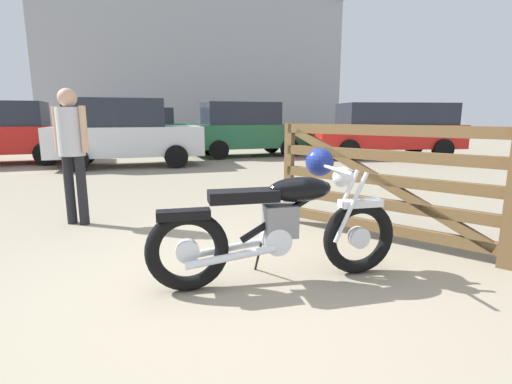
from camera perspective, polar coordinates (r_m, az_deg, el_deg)
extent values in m
plane|color=gray|center=(3.05, -3.16, -14.78)|extent=(80.00, 80.00, 0.00)
torus|color=black|center=(3.40, 15.02, -6.53)|extent=(0.64, 0.12, 0.64)
cylinder|color=silver|center=(3.40, 15.02, -6.53)|extent=(0.18, 0.08, 0.18)
torus|color=black|center=(3.01, -10.15, -8.63)|extent=(0.64, 0.12, 0.64)
cylinder|color=silver|center=(3.01, -10.15, -8.63)|extent=(0.18, 0.08, 0.18)
cube|color=silver|center=(3.32, 15.28, -1.59)|extent=(0.36, 0.13, 0.06)
cube|color=black|center=(2.93, -10.73, -3.30)|extent=(0.40, 0.14, 0.07)
cylinder|color=silver|center=(3.33, 12.75, -1.72)|extent=(0.29, 0.04, 0.58)
cylinder|color=silver|center=(3.20, 13.92, -2.30)|extent=(0.29, 0.04, 0.58)
sphere|color=silver|center=(3.20, 12.78, 2.18)|extent=(0.17, 0.17, 0.17)
cylinder|color=silver|center=(3.16, 11.53, 3.40)|extent=(0.04, 0.62, 0.03)
sphere|color=navy|center=(3.43, 9.43, 4.41)|extent=(0.25, 0.25, 0.25)
cylinder|color=black|center=(3.07, 4.43, -3.04)|extent=(0.76, 0.07, 0.47)
ellipsoid|color=black|center=(3.07, 6.55, 0.38)|extent=(0.52, 0.23, 0.20)
cube|color=black|center=(2.95, -1.88, -0.58)|extent=(0.54, 0.21, 0.09)
cube|color=slate|center=(3.08, 3.64, -4.32)|extent=(0.26, 0.18, 0.26)
cylinder|color=silver|center=(3.11, 2.89, -7.03)|extent=(0.22, 0.20, 0.22)
cylinder|color=silver|center=(3.15, -4.36, -8.36)|extent=(0.70, 0.07, 0.14)
cylinder|color=silver|center=(2.97, -3.73, -9.62)|extent=(0.70, 0.07, 0.14)
cylinder|color=black|center=(3.31, 0.33, -9.56)|extent=(0.02, 0.24, 0.33)
cube|color=brown|center=(4.84, 4.94, 3.05)|extent=(0.12, 0.13, 1.20)
cube|color=brown|center=(4.39, 17.90, -4.98)|extent=(1.49, 1.98, 0.11)
cube|color=brown|center=(4.33, 18.10, -1.67)|extent=(1.49, 1.98, 0.11)
cube|color=brown|center=(4.28, 18.31, 1.73)|extent=(1.49, 1.98, 0.11)
cube|color=brown|center=(4.25, 18.53, 5.19)|extent=(1.49, 1.98, 0.11)
cube|color=brown|center=(4.23, 18.75, 8.69)|extent=(1.49, 1.98, 0.11)
cube|color=brown|center=(4.28, 18.30, 1.46)|extent=(1.37, 1.82, 1.08)
cylinder|color=black|center=(5.31, -25.96, 0.27)|extent=(0.12, 0.12, 0.86)
cylinder|color=black|center=(5.20, -24.45, 0.18)|extent=(0.12, 0.12, 0.86)
cylinder|color=#B2B2B7|center=(5.18, -25.88, 8.07)|extent=(0.30, 0.30, 0.58)
cylinder|color=tan|center=(5.30, -27.50, 8.30)|extent=(0.08, 0.08, 0.55)
cylinder|color=tan|center=(5.06, -24.24, 8.49)|extent=(0.08, 0.08, 0.55)
sphere|color=tan|center=(5.18, -26.26, 12.49)|extent=(0.22, 0.22, 0.22)
cylinder|color=black|center=(13.76, -27.66, 5.72)|extent=(0.66, 0.27, 0.64)
cylinder|color=black|center=(12.02, -28.74, 5.00)|extent=(0.66, 0.27, 0.64)
cylinder|color=black|center=(15.59, -20.44, 6.75)|extent=(0.64, 0.30, 0.62)
cylinder|color=black|center=(17.31, -20.82, 7.10)|extent=(0.64, 0.30, 0.62)
cylinder|color=black|center=(15.99, -10.68, 7.35)|extent=(0.64, 0.30, 0.62)
cylinder|color=black|center=(17.66, -11.98, 7.65)|extent=(0.64, 0.30, 0.62)
cube|color=#23663D|center=(16.57, -16.02, 8.49)|extent=(4.43, 2.39, 0.72)
cube|color=#232833|center=(16.55, -16.15, 10.84)|extent=(2.23, 1.87, 0.64)
cylinder|color=black|center=(11.98, 13.70, 6.04)|extent=(0.66, 0.30, 0.64)
cylinder|color=black|center=(13.64, 11.22, 6.74)|extent=(0.66, 0.30, 0.64)
cylinder|color=black|center=(13.29, 26.03, 5.71)|extent=(0.66, 0.30, 0.64)
cylinder|color=black|center=(14.81, 22.45, 6.45)|extent=(0.66, 0.30, 0.64)
cube|color=red|center=(13.33, 18.64, 7.87)|extent=(4.91, 2.42, 0.74)
cube|color=#232833|center=(13.44, 20.01, 10.84)|extent=(3.69, 2.09, 0.68)
cylinder|color=black|center=(11.85, -12.46, 5.95)|extent=(0.61, 0.21, 0.60)
cylinder|color=black|center=(10.22, -11.76, 5.17)|extent=(0.61, 0.21, 0.60)
cylinder|color=black|center=(11.92, -24.08, 5.27)|extent=(0.61, 0.21, 0.60)
cylinder|color=black|center=(10.30, -25.21, 4.39)|extent=(0.61, 0.21, 0.60)
cube|color=silver|center=(10.98, -18.52, 7.23)|extent=(3.96, 1.79, 0.76)
cube|color=#232833|center=(10.97, -20.09, 11.00)|extent=(2.46, 1.61, 0.72)
cylinder|color=black|center=(14.33, 2.30, 7.07)|extent=(0.61, 0.24, 0.60)
cylinder|color=black|center=(12.82, 5.01, 6.55)|extent=(0.61, 0.24, 0.60)
cylinder|color=black|center=(13.63, -7.19, 6.78)|extent=(0.61, 0.24, 0.60)
cylinder|color=black|center=(12.04, -5.53, 6.24)|extent=(0.61, 0.24, 0.60)
cube|color=#23663D|center=(13.13, -1.29, 8.36)|extent=(4.03, 1.97, 0.76)
cube|color=#232833|center=(13.04, -2.37, 11.59)|extent=(2.52, 1.72, 0.72)
cube|color=#9EA0A8|center=(36.18, -10.04, 17.18)|extent=(23.75, 16.10, 10.40)
cube|color=gray|center=(37.16, -10.36, 25.56)|extent=(24.08, 16.43, 0.50)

